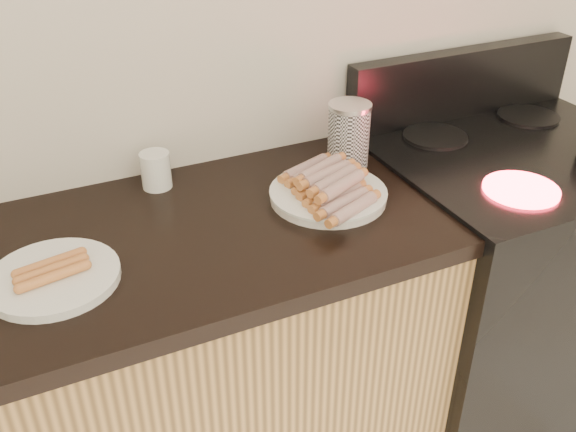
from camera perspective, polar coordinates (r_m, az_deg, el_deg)
name	(u,v)px	position (r m, az deg, el deg)	size (l,w,h in m)	color
wall_back	(200,7)	(1.58, -7.81, 17.97)	(4.00, 0.04, 2.60)	silver
stove	(496,285)	(2.08, 18.02, -5.86)	(0.76, 0.65, 0.91)	black
stove_panel	(462,83)	(2.01, 15.24, 11.35)	(0.76, 0.06, 0.20)	black
burner_near_left	(521,189)	(1.63, 20.01, 2.24)	(0.18, 0.18, 0.01)	#FF1E2D
burner_far_left	(435,136)	(1.86, 12.95, 6.91)	(0.18, 0.18, 0.01)	black
burner_far_right	(528,116)	(2.07, 20.56, 8.28)	(0.18, 0.18, 0.01)	black
main_plate	(328,196)	(1.52, 3.58, 1.80)	(0.28, 0.28, 0.02)	white
side_plate	(54,277)	(1.33, -20.12, -5.16)	(0.26, 0.26, 0.02)	white
hotdog_pile	(328,184)	(1.51, 3.62, 2.88)	(0.14, 0.30, 0.06)	#9A3F33
plain_sausages	(52,269)	(1.32, -20.27, -4.48)	(0.13, 0.09, 0.02)	#D57442
canister	(349,135)	(1.66, 5.41, 7.18)	(0.11, 0.11, 0.17)	white
mug	(156,170)	(1.59, -11.67, 4.01)	(0.07, 0.07, 0.09)	white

